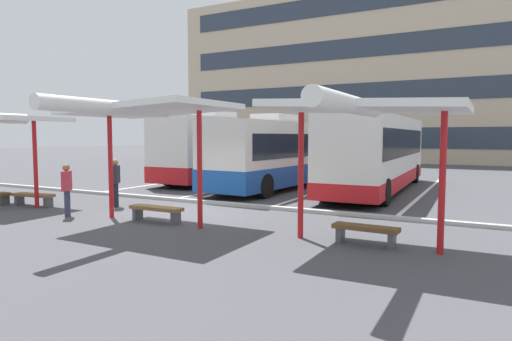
{
  "coord_description": "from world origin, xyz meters",
  "views": [
    {
      "loc": [
        8.88,
        -11.3,
        2.5
      ],
      "look_at": [
        0.7,
        4.06,
        1.13
      ],
      "focal_mm": 30.81,
      "sensor_mm": 36.0,
      "label": 1
    }
  ],
  "objects_px": {
    "waiting_shelter_1": "(144,111)",
    "bench_2": "(156,210)",
    "coach_bus_2": "(378,153)",
    "waiting_passenger_1": "(115,179)",
    "coach_bus_1": "(290,154)",
    "waiting_shelter_2": "(364,110)",
    "waiting_shelter_0": "(3,120)",
    "bench_1": "(33,197)",
    "waiting_passenger_0": "(67,186)",
    "bench_3": "(366,231)",
    "coach_bus_0": "(228,149)"
  },
  "relations": [
    {
      "from": "coach_bus_2",
      "to": "waiting_shelter_2",
      "type": "relative_size",
      "value": 2.38
    },
    {
      "from": "coach_bus_1",
      "to": "bench_3",
      "type": "bearing_deg",
      "value": -58.19
    },
    {
      "from": "coach_bus_0",
      "to": "waiting_shelter_1",
      "type": "height_order",
      "value": "coach_bus_0"
    },
    {
      "from": "coach_bus_1",
      "to": "waiting_shelter_2",
      "type": "height_order",
      "value": "coach_bus_1"
    },
    {
      "from": "waiting_passenger_1",
      "to": "waiting_shelter_1",
      "type": "bearing_deg",
      "value": -31.04
    },
    {
      "from": "coach_bus_0",
      "to": "bench_2",
      "type": "relative_size",
      "value": 6.43
    },
    {
      "from": "coach_bus_1",
      "to": "bench_3",
      "type": "xyz_separation_m",
      "value": [
        6.34,
        -10.23,
        -1.27
      ]
    },
    {
      "from": "bench_3",
      "to": "waiting_passenger_0",
      "type": "relative_size",
      "value": 0.93
    },
    {
      "from": "waiting_shelter_0",
      "to": "waiting_passenger_0",
      "type": "bearing_deg",
      "value": -5.45
    },
    {
      "from": "coach_bus_0",
      "to": "bench_2",
      "type": "bearing_deg",
      "value": -68.0
    },
    {
      "from": "coach_bus_2",
      "to": "coach_bus_1",
      "type": "bearing_deg",
      "value": -179.2
    },
    {
      "from": "waiting_passenger_1",
      "to": "coach_bus_0",
      "type": "bearing_deg",
      "value": 98.9
    },
    {
      "from": "bench_1",
      "to": "bench_3",
      "type": "distance_m",
      "value": 11.88
    },
    {
      "from": "coach_bus_1",
      "to": "bench_1",
      "type": "relative_size",
      "value": 7.25
    },
    {
      "from": "waiting_shelter_0",
      "to": "waiting_passenger_1",
      "type": "distance_m",
      "value": 4.51
    },
    {
      "from": "coach_bus_0",
      "to": "coach_bus_2",
      "type": "height_order",
      "value": "coach_bus_0"
    },
    {
      "from": "waiting_shelter_2",
      "to": "waiting_shelter_0",
      "type": "bearing_deg",
      "value": -179.61
    },
    {
      "from": "waiting_shelter_2",
      "to": "waiting_passenger_0",
      "type": "height_order",
      "value": "waiting_shelter_2"
    },
    {
      "from": "waiting_shelter_2",
      "to": "waiting_passenger_0",
      "type": "bearing_deg",
      "value": -177.25
    },
    {
      "from": "bench_1",
      "to": "waiting_shelter_2",
      "type": "xyz_separation_m",
      "value": [
        11.88,
        -0.35,
        2.74
      ]
    },
    {
      "from": "bench_2",
      "to": "bench_3",
      "type": "xyz_separation_m",
      "value": [
        6.09,
        0.12,
        -0.01
      ]
    },
    {
      "from": "bench_2",
      "to": "waiting_shelter_0",
      "type": "bearing_deg",
      "value": -177.64
    },
    {
      "from": "waiting_shelter_0",
      "to": "waiting_passenger_1",
      "type": "height_order",
      "value": "waiting_shelter_0"
    },
    {
      "from": "coach_bus_2",
      "to": "waiting_shelter_0",
      "type": "relative_size",
      "value": 2.75
    },
    {
      "from": "coach_bus_2",
      "to": "bench_1",
      "type": "xyz_separation_m",
      "value": [
        -9.85,
        -10.25,
        -1.41
      ]
    },
    {
      "from": "bench_2",
      "to": "waiting_passenger_1",
      "type": "bearing_deg",
      "value": 154.91
    },
    {
      "from": "waiting_shelter_0",
      "to": "waiting_passenger_1",
      "type": "xyz_separation_m",
      "value": [
        3.61,
        1.72,
        -2.08
      ]
    },
    {
      "from": "coach_bus_0",
      "to": "waiting_passenger_1",
      "type": "relative_size",
      "value": 6.57
    },
    {
      "from": "coach_bus_2",
      "to": "waiting_passenger_0",
      "type": "bearing_deg",
      "value": -122.72
    },
    {
      "from": "waiting_shelter_0",
      "to": "bench_1",
      "type": "bearing_deg",
      "value": 25.78
    },
    {
      "from": "coach_bus_1",
      "to": "waiting_shelter_2",
      "type": "xyz_separation_m",
      "value": [
        6.34,
        -10.54,
        1.47
      ]
    },
    {
      "from": "bench_1",
      "to": "bench_3",
      "type": "xyz_separation_m",
      "value": [
        11.88,
        -0.04,
        -0.0
      ]
    },
    {
      "from": "waiting_shelter_0",
      "to": "bench_1",
      "type": "distance_m",
      "value": 2.9
    },
    {
      "from": "coach_bus_2",
      "to": "bench_2",
      "type": "distance_m",
      "value": 11.26
    },
    {
      "from": "bench_2",
      "to": "waiting_passenger_0",
      "type": "bearing_deg",
      "value": -168.35
    },
    {
      "from": "coach_bus_2",
      "to": "waiting_shelter_0",
      "type": "bearing_deg",
      "value": -135.18
    },
    {
      "from": "waiting_shelter_0",
      "to": "bench_2",
      "type": "xyz_separation_m",
      "value": [
        6.69,
        0.28,
        -2.73
      ]
    },
    {
      "from": "bench_1",
      "to": "bench_3",
      "type": "height_order",
      "value": "same"
    },
    {
      "from": "bench_3",
      "to": "waiting_shelter_1",
      "type": "bearing_deg",
      "value": -174.97
    },
    {
      "from": "bench_2",
      "to": "bench_1",
      "type": "bearing_deg",
      "value": 178.42
    },
    {
      "from": "waiting_shelter_1",
      "to": "coach_bus_2",
      "type": "bearing_deg",
      "value": 69.43
    },
    {
      "from": "bench_1",
      "to": "waiting_shelter_2",
      "type": "distance_m",
      "value": 12.2
    },
    {
      "from": "coach_bus_1",
      "to": "waiting_shelter_1",
      "type": "height_order",
      "value": "coach_bus_1"
    },
    {
      "from": "coach_bus_1",
      "to": "waiting_shelter_2",
      "type": "bearing_deg",
      "value": -58.96
    },
    {
      "from": "coach_bus_1",
      "to": "bench_3",
      "type": "height_order",
      "value": "coach_bus_1"
    },
    {
      "from": "waiting_passenger_1",
      "to": "bench_3",
      "type": "bearing_deg",
      "value": -8.19
    },
    {
      "from": "bench_3",
      "to": "waiting_shelter_0",
      "type": "bearing_deg",
      "value": -178.21
    },
    {
      "from": "waiting_shelter_0",
      "to": "waiting_shelter_1",
      "type": "xyz_separation_m",
      "value": [
        6.69,
        -0.14,
        0.12
      ]
    },
    {
      "from": "coach_bus_1",
      "to": "waiting_shelter_0",
      "type": "relative_size",
      "value": 2.82
    },
    {
      "from": "waiting_shelter_1",
      "to": "bench_2",
      "type": "bearing_deg",
      "value": 90.0
    }
  ]
}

